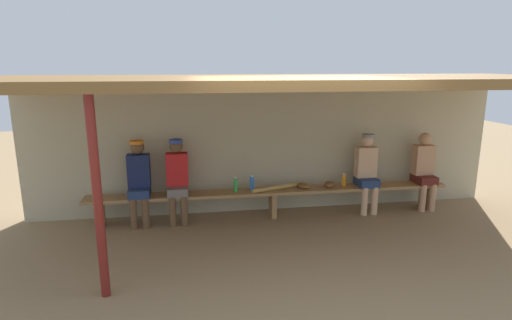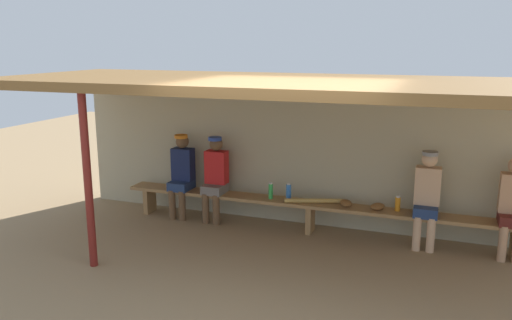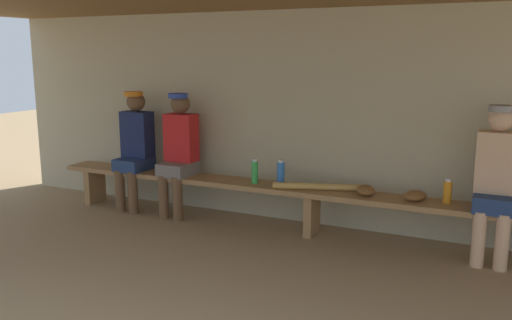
{
  "view_description": "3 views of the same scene",
  "coord_description": "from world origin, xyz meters",
  "px_view_note": "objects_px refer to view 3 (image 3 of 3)",
  "views": [
    {
      "loc": [
        -1.31,
        -4.85,
        2.47
      ],
      "look_at": [
        -0.33,
        1.24,
        1.05
      ],
      "focal_mm": 28.94,
      "sensor_mm": 36.0,
      "label": 1
    },
    {
      "loc": [
        1.73,
        -5.56,
        2.76
      ],
      "look_at": [
        -0.79,
        1.34,
        1.09
      ],
      "focal_mm": 36.07,
      "sensor_mm": 36.0,
      "label": 2
    },
    {
      "loc": [
        1.67,
        -3.28,
        1.77
      ],
      "look_at": [
        -0.45,
        1.2,
        0.78
      ],
      "focal_mm": 37.67,
      "sensor_mm": 36.0,
      "label": 3
    }
  ],
  "objects_px": {
    "water_bottle_blue": "(281,173)",
    "water_bottle_clear": "(448,192)",
    "water_bottle_orange": "(255,172)",
    "player_rightmost": "(135,145)",
    "player_in_red": "(179,149)",
    "baseball_glove_worn": "(366,190)",
    "player_leftmost": "(496,177)",
    "baseball_bat": "(318,187)",
    "bench": "(312,197)",
    "baseball_glove_dark_brown": "(415,196)"
  },
  "relations": [
    {
      "from": "bench",
      "to": "water_bottle_blue",
      "type": "height_order",
      "value": "water_bottle_blue"
    },
    {
      "from": "water_bottle_blue",
      "to": "baseball_glove_worn",
      "type": "distance_m",
      "value": 0.87
    },
    {
      "from": "baseball_glove_dark_brown",
      "to": "player_rightmost",
      "type": "bearing_deg",
      "value": -61.55
    },
    {
      "from": "bench",
      "to": "baseball_glove_worn",
      "type": "height_order",
      "value": "baseball_glove_worn"
    },
    {
      "from": "bench",
      "to": "player_rightmost",
      "type": "relative_size",
      "value": 4.46
    },
    {
      "from": "baseball_bat",
      "to": "water_bottle_blue",
      "type": "bearing_deg",
      "value": 158.67
    },
    {
      "from": "water_bottle_blue",
      "to": "baseball_glove_dark_brown",
      "type": "bearing_deg",
      "value": -0.57
    },
    {
      "from": "water_bottle_clear",
      "to": "baseball_bat",
      "type": "bearing_deg",
      "value": -177.73
    },
    {
      "from": "player_rightmost",
      "to": "water_bottle_orange",
      "type": "distance_m",
      "value": 1.52
    },
    {
      "from": "player_leftmost",
      "to": "water_bottle_clear",
      "type": "relative_size",
      "value": 6.12
    },
    {
      "from": "water_bottle_clear",
      "to": "player_in_red",
      "type": "bearing_deg",
      "value": -179.1
    },
    {
      "from": "player_rightmost",
      "to": "water_bottle_clear",
      "type": "distance_m",
      "value": 3.38
    },
    {
      "from": "player_rightmost",
      "to": "water_bottle_clear",
      "type": "bearing_deg",
      "value": 0.74
    },
    {
      "from": "player_rightmost",
      "to": "water_bottle_clear",
      "type": "relative_size",
      "value": 6.12
    },
    {
      "from": "player_leftmost",
      "to": "water_bottle_orange",
      "type": "height_order",
      "value": "player_leftmost"
    },
    {
      "from": "player_leftmost",
      "to": "water_bottle_orange",
      "type": "distance_m",
      "value": 2.25
    },
    {
      "from": "player_rightmost",
      "to": "water_bottle_blue",
      "type": "relative_size",
      "value": 5.18
    },
    {
      "from": "bench",
      "to": "player_in_red",
      "type": "bearing_deg",
      "value": 179.87
    },
    {
      "from": "baseball_glove_worn",
      "to": "water_bottle_blue",
      "type": "bearing_deg",
      "value": 69.94
    },
    {
      "from": "water_bottle_orange",
      "to": "player_rightmost",
      "type": "bearing_deg",
      "value": 179.48
    },
    {
      "from": "player_rightmost",
      "to": "baseball_glove_dark_brown",
      "type": "xyz_separation_m",
      "value": [
        3.1,
        0.01,
        -0.24
      ]
    },
    {
      "from": "water_bottle_orange",
      "to": "baseball_bat",
      "type": "xyz_separation_m",
      "value": [
        0.67,
        0.01,
        -0.09
      ]
    },
    {
      "from": "player_rightmost",
      "to": "water_bottle_clear",
      "type": "height_order",
      "value": "player_rightmost"
    },
    {
      "from": "water_bottle_blue",
      "to": "water_bottle_orange",
      "type": "bearing_deg",
      "value": -173.16
    },
    {
      "from": "player_rightmost",
      "to": "player_leftmost",
      "type": "relative_size",
      "value": 1.0
    },
    {
      "from": "water_bottle_orange",
      "to": "baseball_glove_worn",
      "type": "relative_size",
      "value": 1.05
    },
    {
      "from": "player_leftmost",
      "to": "water_bottle_orange",
      "type": "bearing_deg",
      "value": -179.65
    },
    {
      "from": "baseball_glove_worn",
      "to": "baseball_glove_dark_brown",
      "type": "bearing_deg",
      "value": -110.15
    },
    {
      "from": "water_bottle_blue",
      "to": "baseball_glove_dark_brown",
      "type": "distance_m",
      "value": 1.32
    },
    {
      "from": "player_in_red",
      "to": "water_bottle_clear",
      "type": "distance_m",
      "value": 2.79
    },
    {
      "from": "bench",
      "to": "water_bottle_orange",
      "type": "relative_size",
      "value": 23.81
    },
    {
      "from": "bench",
      "to": "water_bottle_orange",
      "type": "height_order",
      "value": "water_bottle_orange"
    },
    {
      "from": "player_rightmost",
      "to": "baseball_glove_worn",
      "type": "bearing_deg",
      "value": 0.23
    },
    {
      "from": "baseball_bat",
      "to": "player_rightmost",
      "type": "bearing_deg",
      "value": 161.8
    },
    {
      "from": "water_bottle_clear",
      "to": "water_bottle_blue",
      "type": "bearing_deg",
      "value": -179.11
    },
    {
      "from": "player_leftmost",
      "to": "baseball_glove_worn",
      "type": "xyz_separation_m",
      "value": [
        -1.1,
        0.01,
        -0.24
      ]
    },
    {
      "from": "water_bottle_blue",
      "to": "water_bottle_clear",
      "type": "bearing_deg",
      "value": 0.89
    },
    {
      "from": "baseball_bat",
      "to": "player_leftmost",
      "type": "bearing_deg",
      "value": -17.97
    },
    {
      "from": "player_in_red",
      "to": "baseball_glove_worn",
      "type": "xyz_separation_m",
      "value": [
        2.06,
        0.01,
        -0.24
      ]
    },
    {
      "from": "water_bottle_blue",
      "to": "baseball_bat",
      "type": "distance_m",
      "value": 0.41
    },
    {
      "from": "water_bottle_blue",
      "to": "baseball_glove_worn",
      "type": "xyz_separation_m",
      "value": [
        0.87,
        -0.01,
        -0.08
      ]
    },
    {
      "from": "player_rightmost",
      "to": "baseball_bat",
      "type": "bearing_deg",
      "value": -0.09
    },
    {
      "from": "baseball_glove_dark_brown",
      "to": "baseball_bat",
      "type": "distance_m",
      "value": 0.92
    },
    {
      "from": "water_bottle_orange",
      "to": "baseball_bat",
      "type": "relative_size",
      "value": 0.29
    },
    {
      "from": "player_in_red",
      "to": "water_bottle_clear",
      "type": "height_order",
      "value": "player_in_red"
    },
    {
      "from": "player_rightmost",
      "to": "player_in_red",
      "type": "bearing_deg",
      "value": 0.0
    },
    {
      "from": "bench",
      "to": "baseball_glove_worn",
      "type": "relative_size",
      "value": 25.0
    },
    {
      "from": "bench",
      "to": "baseball_bat",
      "type": "bearing_deg",
      "value": -0.0
    },
    {
      "from": "water_bottle_blue",
      "to": "baseball_bat",
      "type": "height_order",
      "value": "water_bottle_blue"
    },
    {
      "from": "baseball_glove_worn",
      "to": "baseball_bat",
      "type": "xyz_separation_m",
      "value": [
        -0.47,
        -0.01,
        -0.01
      ]
    }
  ]
}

